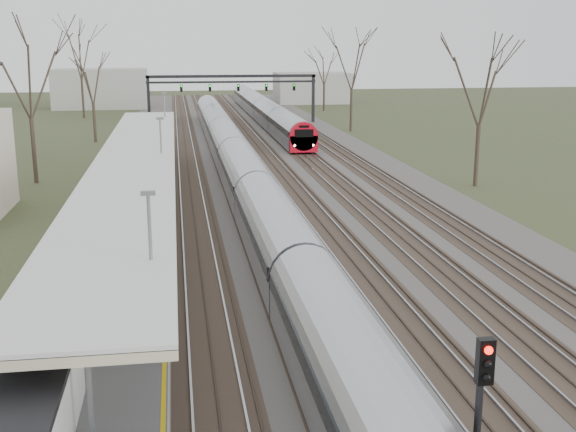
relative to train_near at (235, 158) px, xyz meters
name	(u,v)px	position (x,y,z in m)	size (l,w,h in m)	color
track_bed	(261,162)	(2.76, 6.58, -1.42)	(24.00, 160.00, 0.22)	#474442
platform	(142,205)	(-6.55, -10.92, -0.98)	(3.50, 69.00, 1.00)	#9E9B93
canopy	(135,160)	(-6.55, -15.43, 2.45)	(4.10, 50.00, 3.11)	slate
signal_gantry	(232,84)	(2.79, 36.57, 3.43)	(21.00, 0.59, 6.08)	black
tree_west_far	(27,71)	(-14.50, -0.42, 6.54)	(5.50, 5.50, 11.33)	#2D231C
tree_east_far	(481,83)	(16.50, -6.42, 5.81)	(5.00, 5.00, 10.30)	#2D231C
train_near	(235,158)	(0.00, 0.00, 0.00)	(2.62, 90.21, 3.05)	#A6A8B0
train_far	(264,110)	(7.00, 39.44, 0.00)	(2.62, 60.21, 3.05)	#A6A8B0
passenger	(131,331)	(-5.88, -33.96, 0.35)	(0.61, 0.40, 1.66)	#302C55
signal_post	(481,398)	(1.75, -40.99, 1.25)	(0.35, 0.45, 4.10)	black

